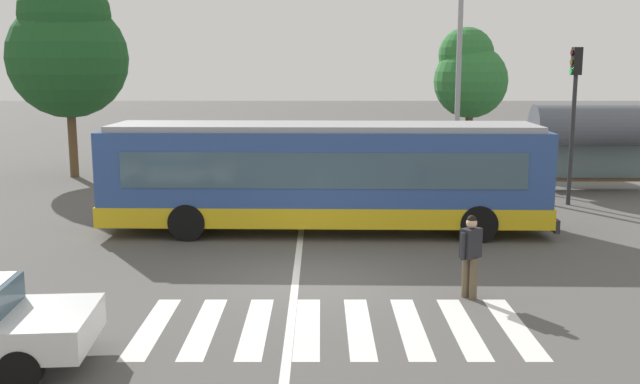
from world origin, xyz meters
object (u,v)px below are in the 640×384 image
object	(u,v)px
city_transit_bus	(327,176)
background_tree_left	(70,46)
parked_car_black	(415,153)
pedestrian_crossing_street	(473,252)
background_tree_right	(472,74)
bus_stop_shelter	(601,127)
traffic_light_far_corner	(577,101)
parked_car_charcoal	(357,155)
parked_car_champagne	(299,153)
twin_arm_street_lamp	(462,53)

from	to	relation	value
city_transit_bus	background_tree_left	xyz separation A→B (m)	(-10.49, 9.98, 3.84)
parked_car_black	background_tree_left	distance (m)	15.38
pedestrian_crossing_street	background_tree_right	xyz separation A→B (m)	(3.99, 20.11, 3.29)
parked_car_black	bus_stop_shelter	size ratio (longest dim) A/B	0.95
traffic_light_far_corner	bus_stop_shelter	distance (m)	3.32
bus_stop_shelter	pedestrian_crossing_street	bearing A→B (deg)	-120.19
background_tree_left	pedestrian_crossing_street	bearing A→B (deg)	-49.90
parked_car_charcoal	bus_stop_shelter	xyz separation A→B (m)	(8.74, -4.79, 1.65)
background_tree_left	background_tree_right	size ratio (longest dim) A/B	1.32
parked_car_charcoal	background_tree_right	size ratio (longest dim) A/B	0.73
parked_car_champagne	background_tree_right	size ratio (longest dim) A/B	0.72
traffic_light_far_corner	bus_stop_shelter	xyz separation A→B (m)	(1.84, 2.55, -1.06)
bus_stop_shelter	twin_arm_street_lamp	distance (m)	5.78
parked_car_charcoal	background_tree_left	distance (m)	12.83
parked_car_black	traffic_light_far_corner	size ratio (longest dim) A/B	0.87
parked_car_champagne	bus_stop_shelter	distance (m)	12.68
pedestrian_crossing_street	background_tree_left	bearing A→B (deg)	130.10
parked_car_black	twin_arm_street_lamp	bearing A→B (deg)	-74.98
city_transit_bus	background_tree_left	size ratio (longest dim) A/B	1.47
parked_car_charcoal	pedestrian_crossing_street	bearing A→B (deg)	-84.97
parked_car_champagne	background_tree_left	size ratio (longest dim) A/B	0.55
background_tree_right	city_transit_bus	bearing A→B (deg)	-115.93
twin_arm_street_lamp	bus_stop_shelter	bearing A→B (deg)	-14.34
background_tree_right	pedestrian_crossing_street	bearing A→B (deg)	-101.23
parked_car_black	twin_arm_street_lamp	size ratio (longest dim) A/B	0.56
traffic_light_far_corner	parked_car_black	bearing A→B (deg)	117.92
parked_car_charcoal	city_transit_bus	bearing A→B (deg)	-97.02
parked_car_black	city_transit_bus	bearing A→B (deg)	-108.62
city_transit_bus	bus_stop_shelter	world-z (taller)	bus_stop_shelter
city_transit_bus	twin_arm_street_lamp	world-z (taller)	twin_arm_street_lamp
pedestrian_crossing_street	parked_car_charcoal	distance (m)	17.27
bus_stop_shelter	background_tree_right	xyz separation A→B (m)	(-3.23, 7.69, 1.84)
parked_car_charcoal	twin_arm_street_lamp	xyz separation A→B (m)	(3.77, -3.52, 4.33)
background_tree_right	twin_arm_street_lamp	bearing A→B (deg)	-105.10
traffic_light_far_corner	twin_arm_street_lamp	bearing A→B (deg)	129.31
pedestrian_crossing_street	bus_stop_shelter	world-z (taller)	bus_stop_shelter
pedestrian_crossing_street	city_transit_bus	bearing A→B (deg)	116.11
parked_car_charcoal	traffic_light_far_corner	distance (m)	10.43
pedestrian_crossing_street	parked_car_charcoal	bearing A→B (deg)	95.03
city_transit_bus	bus_stop_shelter	bearing A→B (deg)	32.65
traffic_light_far_corner	background_tree_right	size ratio (longest dim) A/B	0.82
parked_car_black	traffic_light_far_corner	world-z (taller)	traffic_light_far_corner
parked_car_champagne	parked_car_charcoal	world-z (taller)	same
parked_car_champagne	parked_car_black	size ratio (longest dim) A/B	1.02
parked_car_champagne	bus_stop_shelter	size ratio (longest dim) A/B	0.97
parked_car_champagne	bus_stop_shelter	world-z (taller)	bus_stop_shelter
twin_arm_street_lamp	background_tree_left	size ratio (longest dim) A/B	0.96
pedestrian_crossing_street	background_tree_right	size ratio (longest dim) A/B	0.27
city_transit_bus	parked_car_charcoal	distance (m)	11.39
parked_car_black	twin_arm_street_lamp	xyz separation A→B (m)	(1.13, -4.21, 4.33)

